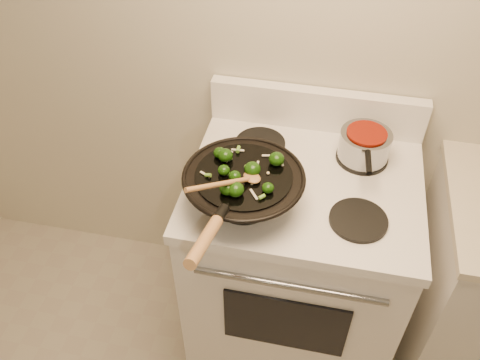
# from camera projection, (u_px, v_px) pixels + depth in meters

# --- Properties ---
(stove) EXTENTS (0.78, 0.67, 1.08)m
(stove) POSITION_uv_depth(u_px,v_px,m) (295.00, 262.00, 2.01)
(stove) COLOR white
(stove) RESTS_ON ground
(wok) EXTENTS (0.38, 0.62, 0.23)m
(wok) POSITION_uv_depth(u_px,v_px,m) (243.00, 188.00, 1.56)
(wok) COLOR black
(wok) RESTS_ON stove
(stirfry) EXTENTS (0.25, 0.23, 0.04)m
(stirfry) POSITION_uv_depth(u_px,v_px,m) (242.00, 172.00, 1.51)
(stirfry) COLOR #133508
(stirfry) RESTS_ON wok
(wooden_spoon) EXTENTS (0.19, 0.23, 0.11)m
(wooden_spoon) POSITION_uv_depth(u_px,v_px,m) (234.00, 181.00, 1.45)
(wooden_spoon) COLOR #A97442
(wooden_spoon) RESTS_ON wok
(saucepan) EXTENTS (0.17, 0.28, 0.10)m
(saucepan) POSITION_uv_depth(u_px,v_px,m) (365.00, 145.00, 1.73)
(saucepan) COLOR gray
(saucepan) RESTS_ON stove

